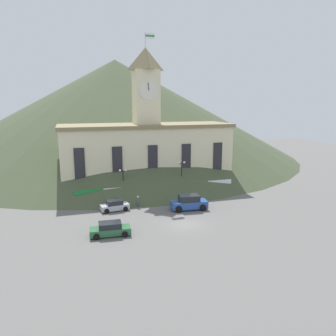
{
  "coord_description": "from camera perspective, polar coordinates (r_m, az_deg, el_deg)",
  "views": [
    {
      "loc": [
        -13.19,
        -36.2,
        14.91
      ],
      "look_at": [
        0.0,
        6.99,
        5.83
      ],
      "focal_mm": 35.0,
      "sensor_mm": 36.0,
      "label": 1
    }
  ],
  "objects": [
    {
      "name": "street_lamp_left",
      "position": [
        53.93,
        2.38,
        -0.44
      ],
      "size": [
        1.26,
        0.36,
        5.4
      ],
      "color": "black",
      "rests_on": "ground"
    },
    {
      "name": "pedestrian",
      "position": [
        47.61,
        -5.26,
        -5.76
      ],
      "size": [
        0.46,
        0.46,
        1.71
      ],
      "rotation": [
        0.0,
        0.0,
        4.41
      ],
      "color": "#4C4C4C",
      "rests_on": "ground"
    },
    {
      "name": "street_lamp_right",
      "position": [
        51.69,
        -7.83,
        -1.56
      ],
      "size": [
        1.26,
        0.36,
        4.7
      ],
      "color": "black",
      "rests_on": "ground"
    },
    {
      "name": "ground_plane",
      "position": [
        41.31,
        2.87,
        -9.81
      ],
      "size": [
        160.0,
        160.0,
        0.0
      ],
      "primitive_type": "plane",
      "color": "#605E5B"
    },
    {
      "name": "civic_building",
      "position": [
        58.29,
        -3.73,
        3.08
      ],
      "size": [
        29.98,
        9.21,
        26.35
      ],
      "color": "beige",
      "rests_on": "ground"
    },
    {
      "name": "hillside_backdrop",
      "position": [
        93.74,
        -9.03,
        10.15
      ],
      "size": [
        97.76,
        97.76,
        26.28
      ],
      "primitive_type": "cone",
      "color": "#424C33",
      "rests_on": "ground"
    },
    {
      "name": "banner_fence",
      "position": [
        52.12,
        -1.71,
        -4.05
      ],
      "size": [
        25.64,
        0.12,
        2.13
      ],
      "color": "#1E8438",
      "rests_on": "ground"
    },
    {
      "name": "car_silver_hatch",
      "position": [
        46.77,
        -9.28,
        -6.49
      ],
      "size": [
        4.06,
        2.35,
        1.5
      ],
      "rotation": [
        0.0,
        0.0,
        3.25
      ],
      "color": "#B7B7BC",
      "rests_on": "ground"
    },
    {
      "name": "car_blue_van",
      "position": [
        46.6,
        3.67,
        -6.07
      ],
      "size": [
        5.25,
        2.71,
        2.1
      ],
      "rotation": [
        0.0,
        0.0,
        3.06
      ],
      "color": "#284C99",
      "rests_on": "ground"
    },
    {
      "name": "car_green_wagon",
      "position": [
        38.47,
        -10.04,
        -10.47
      ],
      "size": [
        4.7,
        2.35,
        1.55
      ],
      "rotation": [
        0.0,
        0.0,
        -0.06
      ],
      "color": "#2D663D",
      "rests_on": "ground"
    }
  ]
}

